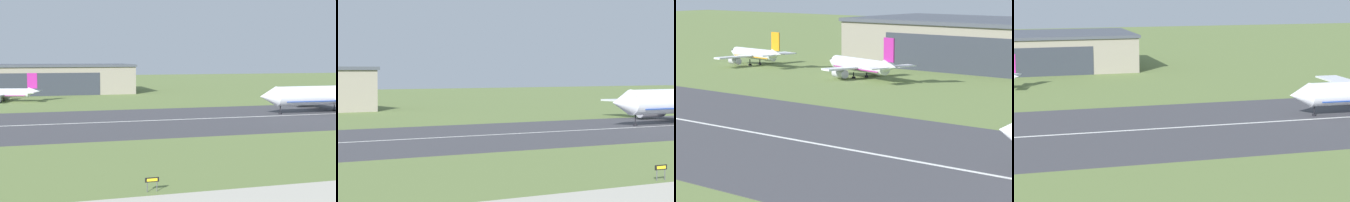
% 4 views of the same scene
% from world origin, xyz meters
% --- Properties ---
extents(ground_plane, '(668.21, 668.21, 0.00)m').
position_xyz_m(ground_plane, '(0.00, 48.29, 0.00)').
color(ground_plane, olive).
extents(runway_strip, '(428.21, 47.91, 0.06)m').
position_xyz_m(runway_strip, '(0.00, 96.59, 0.03)').
color(runway_strip, '#3D3D42').
rests_on(runway_strip, ground_plane).
extents(runway_centreline, '(385.39, 0.70, 0.01)m').
position_xyz_m(runway_centreline, '(0.00, 96.59, 0.07)').
color(runway_centreline, silver).
rests_on(runway_centreline, runway_strip).
extents(hangar_building, '(72.84, 34.47, 11.81)m').
position_xyz_m(hangar_building, '(-0.90, 192.14, 5.92)').
color(hangar_building, gray).
rests_on(hangar_building, ground_plane).
extents(airplane_parked_centre, '(24.55, 18.41, 9.48)m').
position_xyz_m(airplane_parked_centre, '(-14.10, 155.22, 2.81)').
color(airplane_parked_centre, silver).
rests_on(airplane_parked_centre, ground_plane).
extents(runway_sign, '(1.56, 0.13, 1.58)m').
position_xyz_m(runway_sign, '(8.45, 40.81, 1.19)').
color(runway_sign, '#4C4C51').
rests_on(runway_sign, ground_plane).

